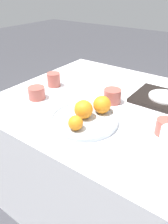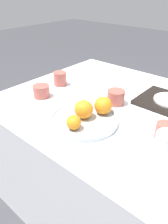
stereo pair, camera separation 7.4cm
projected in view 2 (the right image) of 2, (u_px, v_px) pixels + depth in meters
The scene contains 12 objects.
ground_plane at pixel (106, 193), 1.50m from camera, with size 12.00×12.00×0.00m, color #38383D.
table at pixel (110, 154), 1.32m from camera, with size 1.12×1.00×0.71m.
fruit_platter at pixel (84, 119), 0.97m from camera, with size 0.31×0.31×0.03m.
orange_0 at pixel (74, 122), 0.88m from camera, with size 0.06×0.06×0.06m.
orange_1 at pixel (103, 105), 0.98m from camera, with size 0.08×0.08×0.08m.
orange_2 at pixel (85, 110), 0.95m from camera, with size 0.08×0.08×0.08m.
water_glass at pixel (166, 150), 0.72m from camera, with size 0.08×0.08×0.12m.
cup_0 at pixel (41, 91), 1.17m from camera, with size 0.09×0.09×0.06m.
cup_1 at pixel (164, 131), 0.85m from camera, with size 0.07×0.07×0.07m.
cup_2 at pixel (60, 79), 1.31m from camera, with size 0.08×0.08×0.08m.
cup_3 at pixel (116, 97), 1.10m from camera, with size 0.09×0.09×0.07m.
napkin at pixel (96, 85), 1.32m from camera, with size 0.15×0.14×0.01m.
Camera 2 is at (0.54, -0.86, 1.25)m, focal length 35.00 mm.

